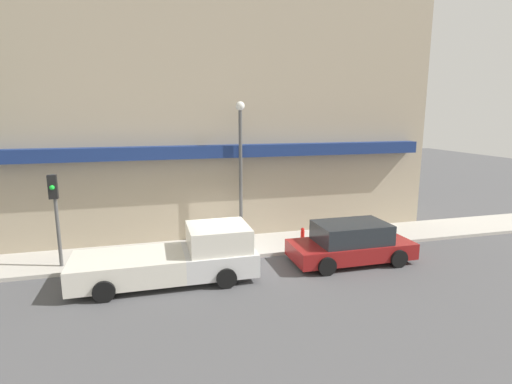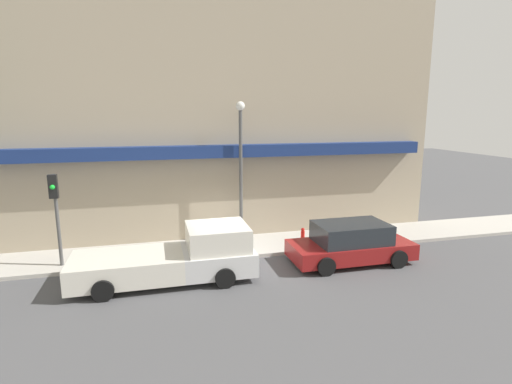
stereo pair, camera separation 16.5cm
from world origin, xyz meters
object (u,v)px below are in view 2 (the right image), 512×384
at_px(parked_car, 351,243).
at_px(street_lamp, 241,156).
at_px(traffic_light, 55,203).
at_px(pickup_truck, 178,257).
at_px(fire_hydrant, 303,235).

height_order(parked_car, street_lamp, street_lamp).
relative_size(street_lamp, traffic_light, 1.76).
xyz_separation_m(pickup_truck, parked_car, (6.21, 0.00, -0.05)).
height_order(street_lamp, traffic_light, street_lamp).
height_order(fire_hydrant, street_lamp, street_lamp).
distance_m(parked_car, traffic_light, 10.41).
distance_m(pickup_truck, street_lamp, 5.06).
bearing_deg(parked_car, pickup_truck, 179.60).
bearing_deg(parked_car, street_lamp, 137.97).
relative_size(pickup_truck, street_lamp, 1.02).
bearing_deg(traffic_light, street_lamp, 10.08).
relative_size(fire_hydrant, traffic_light, 0.19).
bearing_deg(fire_hydrant, traffic_light, -177.83).
height_order(parked_car, traffic_light, traffic_light).
height_order(pickup_truck, parked_car, pickup_truck).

